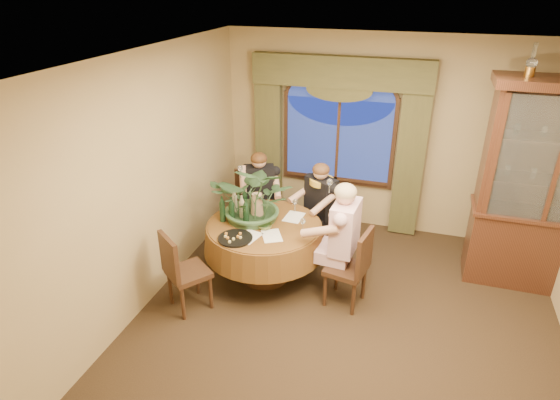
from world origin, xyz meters
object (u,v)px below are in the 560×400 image
(dining_table, at_px, (265,251))
(oil_lamp_left, at_px, (532,60))
(wine_bottle_1, at_px, (242,208))
(chair_right, at_px, (346,267))
(person_back, at_px, (260,196))
(wine_bottle_5, at_px, (222,209))
(chair_back_right, at_px, (322,221))
(centerpiece_plant, at_px, (255,170))
(person_pink, at_px, (344,242))
(wine_bottle_4, at_px, (246,212))
(wine_bottle_2, at_px, (232,209))
(chair_front_left, at_px, (188,271))
(wine_bottle_3, at_px, (245,201))
(stoneware_vase, at_px, (257,205))
(china_cabinet, at_px, (545,190))
(person_scarf, at_px, (320,209))
(wine_bottle_0, at_px, (234,202))
(olive_bowl, at_px, (265,226))
(chair_back, at_px, (252,205))

(dining_table, height_order, oil_lamp_left, oil_lamp_left)
(dining_table, bearing_deg, wine_bottle_1, 177.61)
(chair_right, bearing_deg, wine_bottle_1, 91.84)
(chair_right, bearing_deg, person_back, 63.25)
(oil_lamp_left, relative_size, wine_bottle_5, 1.03)
(chair_back_right, distance_m, centerpiece_plant, 1.32)
(person_pink, bearing_deg, wine_bottle_4, 93.98)
(centerpiece_plant, xyz_separation_m, wine_bottle_2, (-0.25, -0.18, -0.47))
(chair_front_left, xyz_separation_m, wine_bottle_1, (0.33, 0.82, 0.44))
(centerpiece_plant, distance_m, wine_bottle_4, 0.51)
(person_pink, distance_m, wine_bottle_3, 1.36)
(wine_bottle_4, bearing_deg, stoneware_vase, 77.45)
(china_cabinet, height_order, person_pink, china_cabinet)
(dining_table, bearing_deg, chair_front_left, -127.34)
(person_back, xyz_separation_m, wine_bottle_5, (-0.11, -0.99, 0.26))
(wine_bottle_1, bearing_deg, person_scarf, 44.73)
(chair_front_left, height_order, centerpiece_plant, centerpiece_plant)
(chair_back_right, relative_size, centerpiece_plant, 0.85)
(wine_bottle_0, bearing_deg, chair_front_left, -100.71)
(wine_bottle_4, bearing_deg, wine_bottle_0, 138.05)
(person_pink, relative_size, wine_bottle_1, 4.36)
(dining_table, height_order, wine_bottle_4, wine_bottle_4)
(wine_bottle_2, distance_m, wine_bottle_4, 0.19)
(wine_bottle_4, bearing_deg, wine_bottle_1, 135.58)
(chair_right, height_order, chair_front_left, same)
(olive_bowl, bearing_deg, wine_bottle_0, 153.48)
(oil_lamp_left, distance_m, wine_bottle_5, 3.73)
(dining_table, height_order, chair_back, chair_back)
(dining_table, distance_m, chair_back_right, 0.95)
(person_scarf, xyz_separation_m, stoneware_vase, (-0.66, -0.63, 0.25))
(person_back, bearing_deg, chair_front_left, 59.37)
(dining_table, xyz_separation_m, person_back, (-0.39, 0.91, 0.28))
(chair_front_left, xyz_separation_m, wine_bottle_5, (0.11, 0.73, 0.44))
(person_back, distance_m, olive_bowl, 1.10)
(person_scarf, bearing_deg, wine_bottle_1, 77.31)
(chair_back_right, distance_m, wine_bottle_5, 1.42)
(oil_lamp_left, xyz_separation_m, wine_bottle_0, (-3.09, -0.74, -1.74))
(centerpiece_plant, bearing_deg, person_scarf, 46.11)
(chair_front_left, bearing_deg, olive_bowl, 84.53)
(dining_table, height_order, person_scarf, person_scarf)
(chair_back_right, distance_m, wine_bottle_2, 1.33)
(person_pink, bearing_deg, wine_bottle_0, 85.67)
(person_scarf, height_order, centerpiece_plant, centerpiece_plant)
(wine_bottle_1, relative_size, wine_bottle_3, 1.00)
(centerpiece_plant, height_order, wine_bottle_3, centerpiece_plant)
(centerpiece_plant, height_order, olive_bowl, centerpiece_plant)
(person_scarf, height_order, wine_bottle_1, person_scarf)
(person_pink, xyz_separation_m, stoneware_vase, (-1.14, 0.24, 0.18))
(dining_table, bearing_deg, oil_lamp_left, 18.46)
(chair_back, xyz_separation_m, stoneware_vase, (0.37, -0.78, 0.42))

